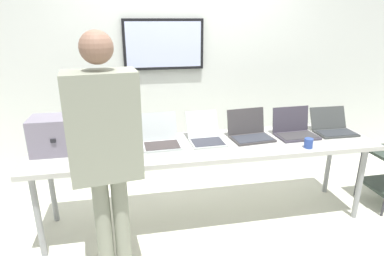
% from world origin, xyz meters
% --- Properties ---
extents(ground, '(8.00, 8.00, 0.04)m').
position_xyz_m(ground, '(0.00, 0.00, -0.02)').
color(ground, beige).
extents(back_wall, '(8.00, 0.11, 2.69)m').
position_xyz_m(back_wall, '(-0.01, 1.13, 1.35)').
color(back_wall, silver).
rests_on(back_wall, ground).
extents(workbench, '(3.05, 0.70, 0.78)m').
position_xyz_m(workbench, '(0.00, 0.00, 0.73)').
color(workbench, '#ADACA5').
rests_on(workbench, ground).
extents(equipment_box, '(0.40, 0.29, 0.31)m').
position_xyz_m(equipment_box, '(-1.27, 0.07, 0.93)').
color(equipment_box, slate).
rests_on(equipment_box, workbench).
extents(laptop_station_0, '(0.35, 0.39, 0.25)m').
position_xyz_m(laptop_station_0, '(-0.82, 0.06, 0.84)').
color(laptop_station_0, black).
rests_on(laptop_station_0, workbench).
extents(laptop_station_1, '(0.34, 0.36, 0.26)m').
position_xyz_m(laptop_station_1, '(-0.41, 0.08, 0.84)').
color(laptop_station_1, '#ABB2B3').
rests_on(laptop_station_1, workbench).
extents(laptop_station_2, '(0.31, 0.40, 0.24)m').
position_xyz_m(laptop_station_2, '(-0.00, 0.08, 0.83)').
color(laptop_station_2, '#B0B7B4').
rests_on(laptop_station_2, workbench).
extents(laptop_station_3, '(0.40, 0.34, 0.26)m').
position_xyz_m(laptop_station_3, '(0.42, 0.08, 0.84)').
color(laptop_station_3, '#393638').
rests_on(laptop_station_3, workbench).
extents(laptop_station_4, '(0.39, 0.30, 0.26)m').
position_xyz_m(laptop_station_4, '(0.87, 0.06, 0.84)').
color(laptop_station_4, '#3B3641').
rests_on(laptop_station_4, workbench).
extents(laptop_station_5, '(0.38, 0.32, 0.23)m').
position_xyz_m(laptop_station_5, '(1.28, 0.07, 0.83)').
color(laptop_station_5, '#3A3C3C').
rests_on(laptop_station_5, workbench).
extents(person, '(0.49, 0.63, 1.79)m').
position_xyz_m(person, '(-0.83, -0.62, 1.09)').
color(person, gray).
rests_on(person, ground).
extents(coffee_mug, '(0.07, 0.07, 0.09)m').
position_xyz_m(coffee_mug, '(0.84, -0.25, 0.82)').
color(coffee_mug, '#2B4595').
rests_on(coffee_mug, workbench).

